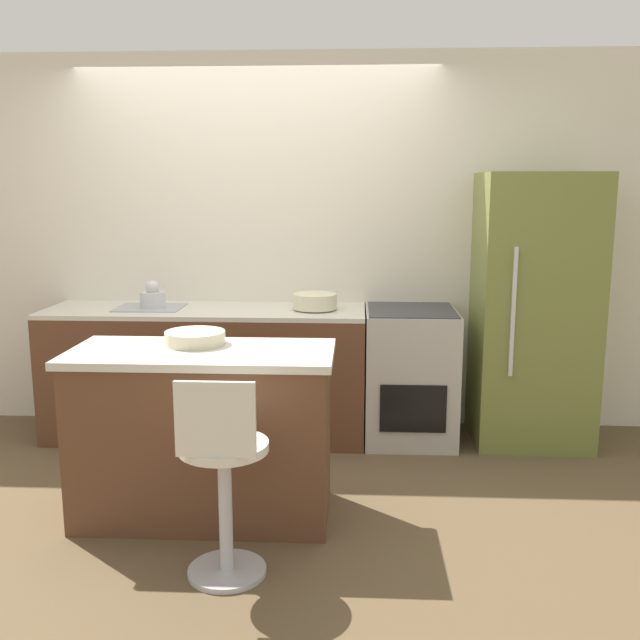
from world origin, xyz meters
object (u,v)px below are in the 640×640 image
(stool_chair, at_px, (223,480))
(refrigerator, at_px, (534,311))
(mixing_bowl, at_px, (315,301))
(oven_range, at_px, (410,375))
(kettle, at_px, (153,297))

(stool_chair, bearing_deg, refrigerator, 46.58)
(stool_chair, height_order, mixing_bowl, mixing_bowl)
(oven_range, xyz_separation_m, kettle, (-1.74, -0.01, 0.52))
(oven_range, height_order, refrigerator, refrigerator)
(oven_range, bearing_deg, mixing_bowl, -179.51)
(refrigerator, distance_m, mixing_bowl, 1.44)
(oven_range, relative_size, mixing_bowl, 3.07)
(refrigerator, xyz_separation_m, kettle, (-2.54, -0.01, 0.07))
(oven_range, xyz_separation_m, stool_chair, (-0.93, -1.82, 0.01))
(mixing_bowl, bearing_deg, oven_range, 0.49)
(stool_chair, bearing_deg, mixing_bowl, 81.00)
(refrigerator, distance_m, stool_chair, 2.56)
(kettle, relative_size, mixing_bowl, 0.62)
(kettle, bearing_deg, mixing_bowl, 0.00)
(stool_chair, relative_size, kettle, 5.13)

